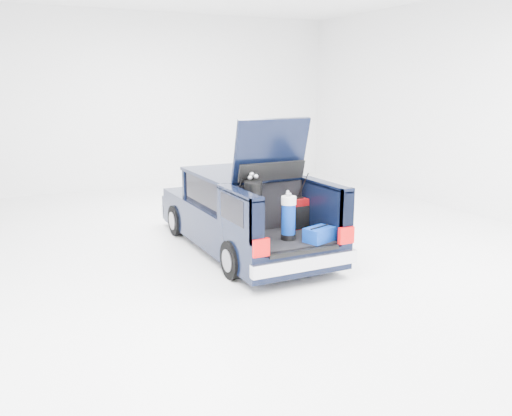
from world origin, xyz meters
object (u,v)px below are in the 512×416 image
black_golf_bag (253,208)px  blue_duffel (319,234)px  blue_golf_bag (288,218)px  car (242,213)px  red_suitcase (298,214)px

black_golf_bag → blue_duffel: size_ratio=1.96×
blue_golf_bag → blue_duffel: blue_golf_bag is taller
car → blue_golf_bag: 1.73m
black_golf_bag → blue_golf_bag: 0.59m
black_golf_bag → blue_golf_bag: size_ratio=1.32×
car → black_golf_bag: size_ratio=4.49×
blue_golf_bag → blue_duffel: 0.54m
red_suitcase → blue_golf_bag: bearing=-134.8°
red_suitcase → blue_golf_bag: (-0.47, -0.51, 0.10)m
red_suitcase → black_golf_bag: 0.93m
car → blue_golf_bag: (0.03, -1.71, 0.28)m
black_golf_bag → red_suitcase: bearing=31.8°
car → blue_duffel: car is taller
blue_duffel → black_golf_bag: bearing=121.4°
car → black_golf_bag: bearing=-106.9°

